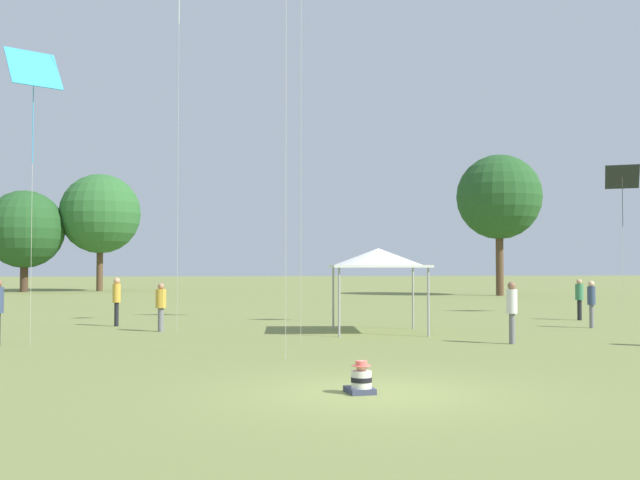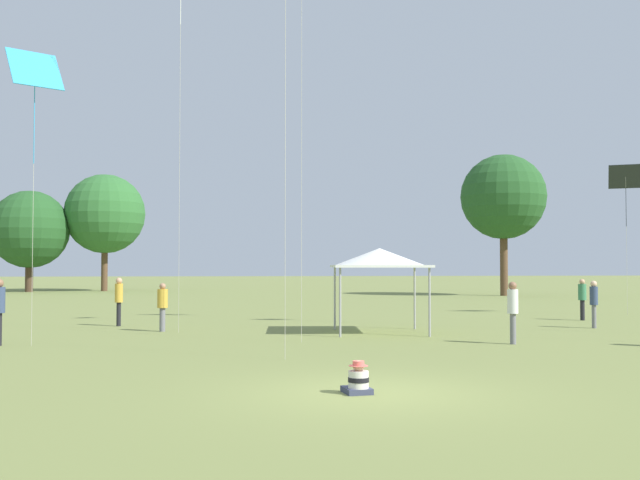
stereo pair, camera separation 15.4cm
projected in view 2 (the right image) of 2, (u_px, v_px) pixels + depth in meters
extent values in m
plane|color=olive|center=(371.00, 393.00, 12.92)|extent=(300.00, 300.00, 0.00)
cube|color=#383D56|center=(357.00, 390.00, 12.93)|extent=(0.51, 0.60, 0.10)
cylinder|color=silver|center=(358.00, 380.00, 12.84)|extent=(0.39, 0.39, 0.30)
cylinder|color=black|center=(358.00, 380.00, 12.84)|extent=(0.41, 0.41, 0.08)
sphere|color=tan|center=(358.00, 366.00, 12.85)|extent=(0.20, 0.20, 0.20)
cylinder|color=#E0665B|center=(358.00, 366.00, 12.85)|extent=(0.34, 0.34, 0.01)
cylinder|color=#E0665B|center=(358.00, 363.00, 12.85)|extent=(0.20, 0.20, 0.09)
cylinder|color=black|center=(582.00, 310.00, 30.27)|extent=(0.24, 0.24, 0.82)
cylinder|color=#387A51|center=(582.00, 292.00, 30.29)|extent=(0.43, 0.43, 0.65)
sphere|color=tan|center=(582.00, 282.00, 30.31)|extent=(0.22, 0.22, 0.22)
cylinder|color=slate|center=(513.00, 329.00, 21.04)|extent=(0.24, 0.24, 0.86)
cylinder|color=silver|center=(513.00, 301.00, 21.06)|extent=(0.43, 0.43, 0.68)
sphere|color=brown|center=(513.00, 286.00, 21.08)|extent=(0.23, 0.23, 0.23)
cylinder|color=black|center=(119.00, 314.00, 27.35)|extent=(0.21, 0.21, 0.87)
cylinder|color=gold|center=(119.00, 293.00, 27.38)|extent=(0.38, 0.38, 0.69)
sphere|color=tan|center=(119.00, 281.00, 27.39)|extent=(0.24, 0.24, 0.24)
cylinder|color=slate|center=(162.00, 320.00, 25.13)|extent=(0.23, 0.23, 0.79)
cylinder|color=gold|center=(163.00, 298.00, 25.15)|extent=(0.41, 0.41, 0.63)
sphere|color=#A37556|center=(163.00, 286.00, 25.17)|extent=(0.22, 0.22, 0.22)
cylinder|color=slate|center=(594.00, 317.00, 26.45)|extent=(0.20, 0.20, 0.82)
cylinder|color=#334260|center=(594.00, 296.00, 26.47)|extent=(0.37, 0.37, 0.65)
sphere|color=#DBAD89|center=(594.00, 284.00, 26.49)|extent=(0.22, 0.22, 0.22)
cube|color=white|center=(379.00, 266.00, 24.66)|extent=(3.36, 3.36, 0.08)
cone|color=white|center=(379.00, 257.00, 24.67)|extent=(3.19, 3.19, 0.56)
cylinder|color=#99999E|center=(335.00, 298.00, 25.96)|extent=(0.07, 0.07, 2.15)
cylinder|color=#99999E|center=(415.00, 298.00, 26.07)|extent=(0.07, 0.07, 2.15)
cylinder|color=#99999E|center=(340.00, 302.00, 23.17)|extent=(0.07, 0.07, 2.15)
cylinder|color=#99999E|center=(430.00, 302.00, 23.28)|extent=(0.07, 0.07, 2.15)
cube|color=#339EDB|center=(35.00, 69.00, 20.81)|extent=(1.62, 1.43, 1.17)
cylinder|color=#339EDB|center=(34.00, 125.00, 20.76)|extent=(0.02, 0.02, 2.16)
cylinder|color=#BCB7A8|center=(33.00, 207.00, 20.68)|extent=(0.01, 0.01, 7.68)
cylinder|color=#BCB7A8|center=(302.00, 39.00, 21.79)|extent=(0.01, 0.01, 17.66)
cylinder|color=white|center=(181.00, 3.00, 25.04)|extent=(0.02, 0.02, 1.46)
cylinder|color=#BCB7A8|center=(180.00, 149.00, 24.87)|extent=(0.01, 0.01, 12.18)
cube|color=#1E2328|center=(626.00, 177.00, 33.56)|extent=(1.79, 1.64, 0.96)
cylinder|color=#1E2328|center=(626.00, 207.00, 33.52)|extent=(0.02, 0.02, 1.74)
cylinder|color=#BCB7A8|center=(627.00, 246.00, 33.46)|extent=(0.01, 0.01, 6.21)
cylinder|color=#473323|center=(29.00, 271.00, 63.65)|extent=(0.65, 0.65, 3.52)
sphere|color=#235123|center=(30.00, 229.00, 63.78)|extent=(6.62, 6.62, 6.62)
cylinder|color=brown|center=(504.00, 258.00, 55.49)|extent=(0.57, 0.57, 5.62)
sphere|color=#235123|center=(503.00, 197.00, 55.65)|extent=(6.32, 6.32, 6.32)
cylinder|color=brown|center=(104.00, 263.00, 65.71)|extent=(0.55, 0.55, 4.88)
sphere|color=#2D662D|center=(105.00, 214.00, 65.86)|extent=(6.98, 6.98, 6.98)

